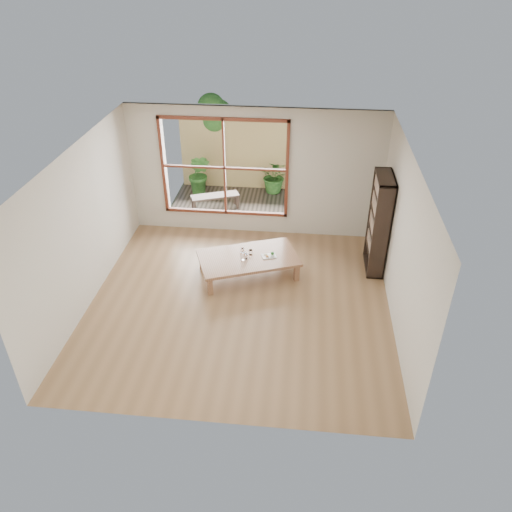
{
  "coord_description": "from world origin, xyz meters",
  "views": [
    {
      "loc": [
        0.97,
        -6.62,
        5.21
      ],
      "look_at": [
        0.21,
        0.61,
        0.55
      ],
      "focal_mm": 35.0,
      "sensor_mm": 36.0,
      "label": 1
    }
  ],
  "objects": [
    {
      "name": "glass_tall",
      "position": [
        -0.03,
        0.74,
        0.45
      ],
      "size": [
        0.08,
        0.08,
        0.15
      ],
      "primitive_type": "cylinder",
      "color": "silver",
      "rests_on": "low_table"
    },
    {
      "name": "ground",
      "position": [
        0.0,
        0.0,
        0.0
      ],
      "size": [
        5.0,
        5.0,
        0.0
      ],
      "primitive_type": "plane",
      "color": "#9B754D",
      "rests_on": "ground"
    },
    {
      "name": "low_table",
      "position": [
        0.05,
        0.84,
        0.34
      ],
      "size": [
        1.98,
        1.54,
        0.38
      ],
      "rotation": [
        0.0,
        0.0,
        0.37
      ],
      "color": "#9E6E4D",
      "rests_on": "ground"
    },
    {
      "name": "glass_short",
      "position": [
        -0.07,
        0.98,
        0.42
      ],
      "size": [
        0.06,
        0.06,
        0.08
      ],
      "primitive_type": "cylinder",
      "color": "silver",
      "rests_on": "low_table"
    },
    {
      "name": "garden_tree",
      "position": [
        -1.28,
        4.86,
        1.63
      ],
      "size": [
        1.04,
        0.85,
        2.22
      ],
      "color": "#4C3D2D",
      "rests_on": "ground"
    },
    {
      "name": "shrub_right",
      "position": [
        0.28,
        4.34,
        0.44
      ],
      "size": [
        0.88,
        0.8,
        0.83
      ],
      "primitive_type": "imported",
      "rotation": [
        0.0,
        0.0,
        -0.23
      ],
      "color": "#3A6B27",
      "rests_on": "deck"
    },
    {
      "name": "deck",
      "position": [
        -0.6,
        3.56,
        0.0
      ],
      "size": [
        2.8,
        2.0,
        0.05
      ],
      "primitive_type": "cube",
      "color": "#3E362D",
      "rests_on": "ground"
    },
    {
      "name": "shrub_left",
      "position": [
        -1.48,
        4.04,
        0.53
      ],
      "size": [
        0.68,
        0.62,
        1.0
      ],
      "primitive_type": "imported",
      "rotation": [
        0.0,
        0.0,
        -0.38
      ],
      "color": "#3A6B27",
      "rests_on": "deck"
    },
    {
      "name": "garden_bench",
      "position": [
        -0.99,
        3.32,
        0.3
      ],
      "size": [
        1.1,
        0.68,
        0.33
      ],
      "rotation": [
        0.0,
        0.0,
        0.38
      ],
      "color": "black",
      "rests_on": "deck"
    },
    {
      "name": "floor_cushion",
      "position": [
        -0.21,
        1.37,
        0.04
      ],
      "size": [
        0.56,
        0.56,
        0.08
      ],
      "primitive_type": "cube",
      "rotation": [
        0.0,
        0.0,
        -0.03
      ],
      "color": "beige",
      "rests_on": "ground"
    },
    {
      "name": "bookshelf",
      "position": [
        2.33,
        1.33,
        0.91
      ],
      "size": [
        0.29,
        0.82,
        1.82
      ],
      "primitive_type": "cube",
      "color": "black",
      "rests_on": "ground"
    },
    {
      "name": "bamboo_fence",
      "position": [
        -0.6,
        4.56,
        0.9
      ],
      "size": [
        2.8,
        0.06,
        1.8
      ],
      "primitive_type": "cube",
      "color": "tan",
      "rests_on": "ground"
    },
    {
      "name": "glass_mid",
      "position": [
        0.08,
        0.92,
        0.43
      ],
      "size": [
        0.06,
        0.06,
        0.09
      ],
      "primitive_type": "cylinder",
      "color": "silver",
      "rests_on": "low_table"
    },
    {
      "name": "glass_small",
      "position": [
        0.01,
        0.78,
        0.43
      ],
      "size": [
        0.07,
        0.07,
        0.09
      ],
      "primitive_type": "cylinder",
      "color": "silver",
      "rests_on": "low_table"
    },
    {
      "name": "food_tray",
      "position": [
        0.43,
        0.89,
        0.4
      ],
      "size": [
        0.3,
        0.25,
        0.08
      ],
      "rotation": [
        0.0,
        0.0,
        0.32
      ],
      "color": "white",
      "rests_on": "low_table"
    }
  ]
}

